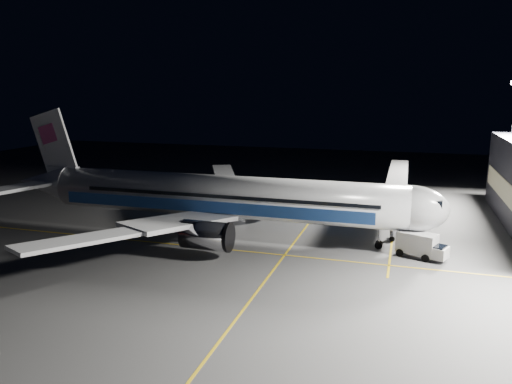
{
  "coord_description": "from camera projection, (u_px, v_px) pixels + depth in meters",
  "views": [
    {
      "loc": [
        23.14,
        -60.88,
        19.39
      ],
      "look_at": [
        4.43,
        0.64,
        6.0
      ],
      "focal_mm": 35.0,
      "sensor_mm": 36.0,
      "label": 1
    }
  ],
  "objects": [
    {
      "name": "ground",
      "position": [
        223.0,
        234.0,
        67.56
      ],
      "size": [
        200.0,
        200.0,
        0.0
      ],
      "primitive_type": "plane",
      "color": "#4C4C4F",
      "rests_on": "ground"
    },
    {
      "name": "airliner",
      "position": [
        215.0,
        197.0,
        66.82
      ],
      "size": [
        61.48,
        54.22,
        16.64
      ],
      "color": "silver",
      "rests_on": "ground"
    },
    {
      "name": "guide_line_cross",
      "position": [
        206.0,
        247.0,
        61.94
      ],
      "size": [
        70.0,
        0.25,
        0.01
      ],
      "primitive_type": "cube",
      "color": "gold",
      "rests_on": "ground"
    },
    {
      "name": "safety_cone_b",
      "position": [
        290.0,
        211.0,
        78.9
      ],
      "size": [
        0.41,
        0.41,
        0.62
      ],
      "primitive_type": "cone",
      "color": "#F04A0A",
      "rests_on": "ground"
    },
    {
      "name": "service_truck",
      "position": [
        421.0,
        245.0,
        57.94
      ],
      "size": [
        6.1,
        4.25,
        2.91
      ],
      "rotation": [
        0.0,
        0.0,
        -0.39
      ],
      "color": "silver",
      "rests_on": "ground"
    },
    {
      "name": "guide_line_side",
      "position": [
        394.0,
        228.0,
        70.66
      ],
      "size": [
        0.25,
        40.0,
        0.01
      ],
      "primitive_type": "cube",
      "color": "gold",
      "rests_on": "ground"
    },
    {
      "name": "safety_cone_c",
      "position": [
        205.0,
        207.0,
        81.72
      ],
      "size": [
        0.41,
        0.41,
        0.61
      ],
      "primitive_type": "cone",
      "color": "#F04A0A",
      "rests_on": "ground"
    },
    {
      "name": "safety_cone_a",
      "position": [
        229.0,
        223.0,
        71.71
      ],
      "size": [
        0.44,
        0.44,
        0.66
      ],
      "primitive_type": "cone",
      "color": "#F04A0A",
      "rests_on": "ground"
    },
    {
      "name": "guide_line_main",
      "position": [
        296.0,
        241.0,
        64.71
      ],
      "size": [
        0.25,
        80.0,
        0.01
      ],
      "primitive_type": "cube",
      "color": "gold",
      "rests_on": "ground"
    },
    {
      "name": "jet_bridge",
      "position": [
        397.0,
        186.0,
        77.27
      ],
      "size": [
        3.6,
        34.4,
        6.3
      ],
      "color": "#B2B2B7",
      "rests_on": "ground"
    },
    {
      "name": "baggage_tug",
      "position": [
        248.0,
        205.0,
        80.81
      ],
      "size": [
        2.64,
        2.24,
        1.74
      ],
      "rotation": [
        0.0,
        0.0,
        -0.15
      ],
      "color": "black",
      "rests_on": "ground"
    }
  ]
}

